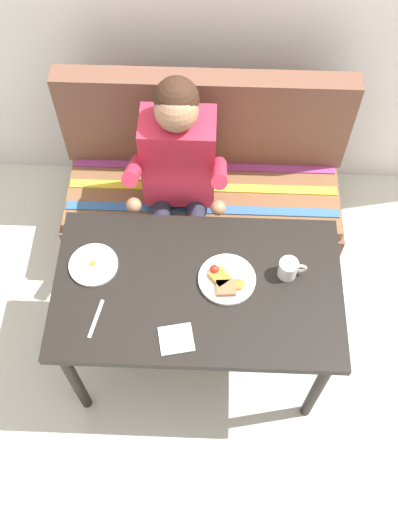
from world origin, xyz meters
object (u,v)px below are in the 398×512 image
Objects in this scene: plate_breakfast at (226,280)px; fork at (96,319)px; person at (178,172)px; couch at (203,196)px; napkin at (176,339)px; coffee_mug at (289,268)px; plate_eggs at (93,265)px; table at (198,295)px.

plate_breakfast is 0.55m from fork.
person is 7.13× the size of fork.
couch reaches higher than napkin.
fork is (-0.40, -0.93, 0.40)m from couch.
fork is (-0.52, -0.19, -0.01)m from plate_breakfast.
person is 0.71m from coffee_mug.
plate_breakfast is 0.26m from coffee_mug.
plate_eggs is at bearing 111.00° from fork.
napkin is 0.78× the size of fork.
napkin is (-0.19, -0.27, -0.01)m from plate_breakfast.
person reaches higher than plate_eggs.
person is at bearing -123.00° from couch.
plate_eggs is 0.25m from fork.
napkin is at bearing -41.06° from plate_eggs.
plate_eggs is 1.75× the size of coffee_mug.
person reaches higher than table.
table is 0.46m from plate_eggs.
napkin is at bearing -94.24° from couch.
person is at bearing 57.23° from plate_eggs.
napkin is at bearing -87.31° from person.
couch is at bearing 118.25° from coffee_mug.
table is 0.27m from napkin.
person is at bearing 92.69° from napkin.
fork is at bearing -80.24° from plate_eggs.
fork is (-0.29, -0.75, -0.01)m from person.
person is 10.27× the size of coffee_mug.
couch is at bearing 99.01° from plate_breakfast.
plate_eggs reaches higher than table.
plate_eggs is (-0.44, 0.08, 0.09)m from table.
napkin is at bearing -125.67° from plate_breakfast.
coffee_mug is (0.37, 0.07, 0.13)m from table.
plate_breakfast is at bearing 31.55° from fork.
napkin is at bearing -107.20° from table.
couch is at bearing 57.17° from plate_eggs.
couch is 0.85m from plate_breakfast.
couch reaches higher than fork.
plate_eggs is 0.82m from coffee_mug.
person is (-0.11, 0.59, 0.09)m from table.
coffee_mug is (0.81, -0.01, 0.04)m from plate_eggs.
table is 10.17× the size of coffee_mug.
person is 5.86× the size of plate_eggs.
person reaches higher than plate_breakfast.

